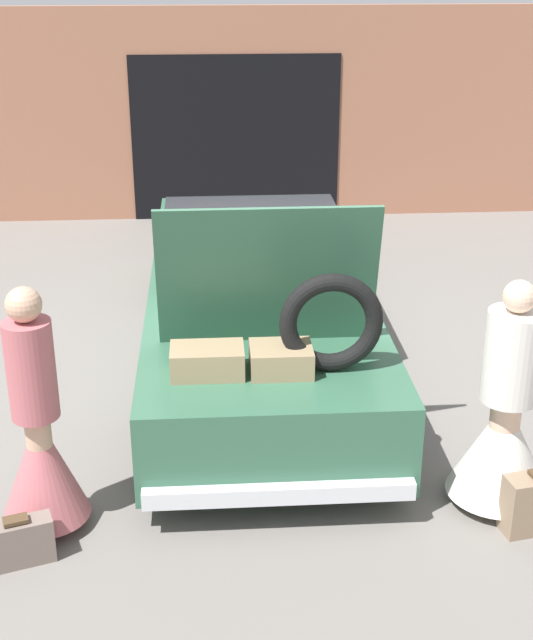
% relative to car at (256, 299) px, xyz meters
% --- Properties ---
extents(ground_plane, '(40.00, 40.00, 0.00)m').
position_rel_car_xyz_m(ground_plane, '(-0.00, 0.00, -0.58)').
color(ground_plane, slate).
extents(garage_wall_back, '(12.00, 0.14, 2.80)m').
position_rel_car_xyz_m(garage_wall_back, '(-0.00, 4.66, 0.81)').
color(garage_wall_back, '#9E664C').
rests_on(garage_wall_back, ground_plane).
extents(car, '(1.89, 5.27, 1.90)m').
position_rel_car_xyz_m(car, '(0.00, 0.00, 0.00)').
color(car, '#336047').
rests_on(car, ground_plane).
extents(person_left, '(0.57, 0.57, 1.67)m').
position_rel_car_xyz_m(person_left, '(-1.52, -2.45, 0.02)').
color(person_left, tan).
rests_on(person_left, ground_plane).
extents(person_right, '(0.70, 0.70, 1.61)m').
position_rel_car_xyz_m(person_right, '(1.51, -2.39, -0.02)').
color(person_right, beige).
rests_on(person_right, ground_plane).
extents(suitcase_beside_left_person, '(0.45, 0.28, 0.33)m').
position_rel_car_xyz_m(suitcase_beside_left_person, '(-1.62, -2.84, -0.43)').
color(suitcase_beside_left_person, '#75665B').
rests_on(suitcase_beside_left_person, ground_plane).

